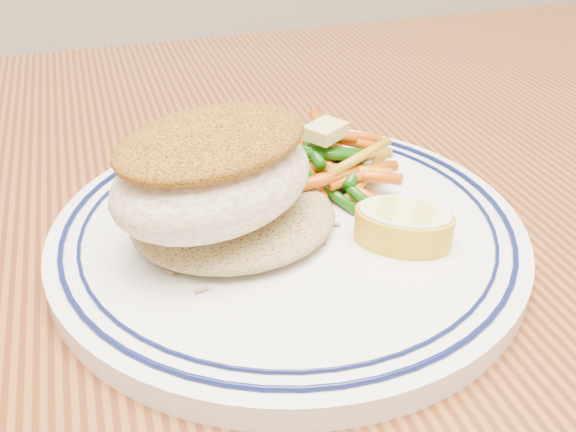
# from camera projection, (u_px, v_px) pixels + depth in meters

# --- Properties ---
(dining_table) EXTENTS (1.50, 0.90, 0.75)m
(dining_table) POSITION_uv_depth(u_px,v_px,m) (367.00, 387.00, 0.41)
(dining_table) COLOR #542810
(dining_table) RESTS_ON ground
(plate) EXTENTS (0.27, 0.27, 0.02)m
(plate) POSITION_uv_depth(u_px,v_px,m) (288.00, 231.00, 0.37)
(plate) COLOR white
(plate) RESTS_ON dining_table
(rice_pilaf) EXTENTS (0.12, 0.10, 0.02)m
(rice_pilaf) POSITION_uv_depth(u_px,v_px,m) (234.00, 214.00, 0.36)
(rice_pilaf) COLOR #97804B
(rice_pilaf) RESTS_ON plate
(fish_fillet) EXTENTS (0.14, 0.12, 0.06)m
(fish_fillet) POSITION_uv_depth(u_px,v_px,m) (213.00, 171.00, 0.33)
(fish_fillet) COLOR #F2E4C8
(fish_fillet) RESTS_ON rice_pilaf
(vegetable_pile) EXTENTS (0.09, 0.11, 0.03)m
(vegetable_pile) POSITION_uv_depth(u_px,v_px,m) (332.00, 160.00, 0.41)
(vegetable_pile) COLOR #104809
(vegetable_pile) RESTS_ON plate
(butter_pat) EXTENTS (0.03, 0.03, 0.01)m
(butter_pat) POSITION_uv_depth(u_px,v_px,m) (326.00, 131.00, 0.40)
(butter_pat) COLOR #DBC56B
(butter_pat) RESTS_ON vegetable_pile
(lemon_wedge) EXTENTS (0.07, 0.07, 0.02)m
(lemon_wedge) POSITION_uv_depth(u_px,v_px,m) (404.00, 224.00, 0.35)
(lemon_wedge) COLOR gold
(lemon_wedge) RESTS_ON plate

